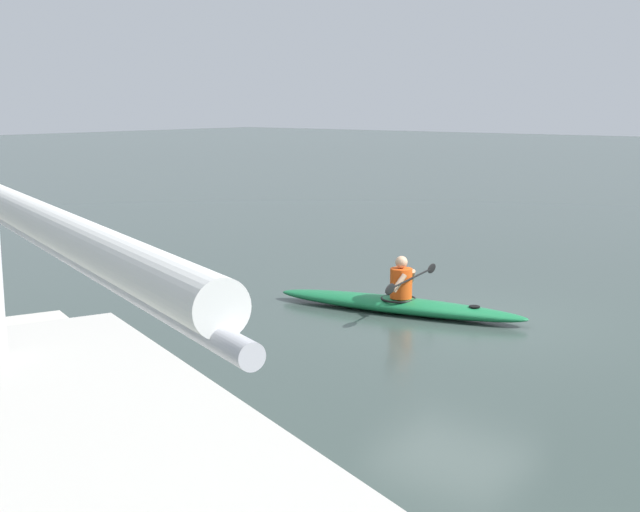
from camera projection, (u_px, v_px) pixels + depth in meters
ground_plane at (456, 320)px, 14.21m from camera, size 160.00×160.00×0.00m
kayak at (398, 305)px, 14.74m from camera, size 4.59×1.55×0.26m
kayaker at (402, 281)px, 14.62m from camera, size 0.63×2.30×0.73m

